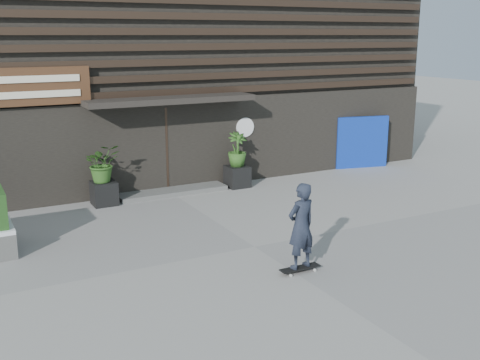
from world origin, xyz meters
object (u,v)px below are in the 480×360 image
skateboarder (301,226)px  blue_tarp (362,142)px  planter_pot_left (104,193)px  planter_pot_right (237,176)px

skateboarder → blue_tarp: bearing=43.7°
planter_pot_left → planter_pot_right: (3.80, 0.00, 0.00)m
planter_pot_right → blue_tarp: 4.73m
planter_pot_left → skateboarder: 6.27m
planter_pot_right → skateboarder: size_ratio=0.36×
planter_pot_left → skateboarder: (2.00, -5.91, 0.58)m
blue_tarp → skateboarder: (-6.50, -6.21, 0.05)m
blue_tarp → skateboarder: 8.99m
planter_pot_right → skateboarder: 6.21m
planter_pot_right → blue_tarp: (4.70, 0.30, 0.53)m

